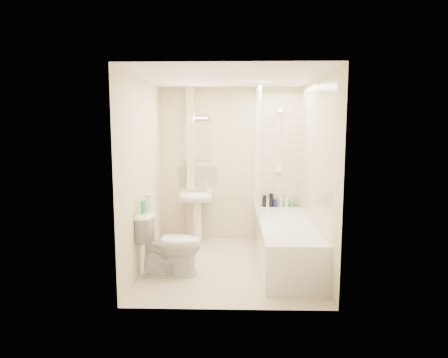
{
  "coord_description": "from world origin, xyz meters",
  "views": [
    {
      "loc": [
        0.07,
        -5.01,
        1.82
      ],
      "look_at": [
        -0.07,
        0.2,
        1.12
      ],
      "focal_mm": 32.0,
      "sensor_mm": 36.0,
      "label": 1
    }
  ],
  "objects": [
    {
      "name": "splashback",
      "position": [
        -0.52,
        1.24,
        1.03
      ],
      "size": [
        0.6,
        0.02,
        0.3
      ],
      "primitive_type": "cube",
      "color": "beige",
      "rests_on": "wall_back"
    },
    {
      "name": "wall_back",
      "position": [
        0.0,
        1.25,
        1.2
      ],
      "size": [
        2.2,
        0.02,
        2.4
      ],
      "primitive_type": "cube",
      "color": "beige",
      "rests_on": "ground"
    },
    {
      "name": "pedestal_sink",
      "position": [
        -0.52,
        1.01,
        0.65
      ],
      "size": [
        0.48,
        0.46,
        0.93
      ],
      "color": "white",
      "rests_on": "ground"
    },
    {
      "name": "toilet",
      "position": [
        -0.72,
        -0.32,
        0.39
      ],
      "size": [
        0.48,
        0.79,
        0.78
      ],
      "primitive_type": "imported",
      "rotation": [
        0.0,
        0.0,
        1.6
      ],
      "color": "white",
      "rests_on": "ground"
    },
    {
      "name": "bottle_blue",
      "position": [
        0.7,
        1.16,
        0.61
      ],
      "size": [
        0.06,
        0.06,
        0.12
      ],
      "primitive_type": "cylinder",
      "color": "navy",
      "rests_on": "bathtub"
    },
    {
      "name": "wall_right",
      "position": [
        1.1,
        0.0,
        1.2
      ],
      "size": [
        0.02,
        2.5,
        2.4
      ],
      "primitive_type": "cube",
      "color": "beige",
      "rests_on": "ground"
    },
    {
      "name": "tile_back",
      "position": [
        0.75,
        1.24,
        1.42
      ],
      "size": [
        0.7,
        0.01,
        1.75
      ],
      "primitive_type": "cube",
      "color": "beige",
      "rests_on": "wall_back"
    },
    {
      "name": "wall_left",
      "position": [
        -1.1,
        0.0,
        1.2
      ],
      "size": [
        0.02,
        2.5,
        2.4
      ],
      "primitive_type": "cube",
      "color": "beige",
      "rests_on": "ground"
    },
    {
      "name": "bottle_black_b",
      "position": [
        0.64,
        1.16,
        0.65
      ],
      "size": [
        0.06,
        0.06,
        0.21
      ],
      "primitive_type": "cylinder",
      "color": "black",
      "rests_on": "bathtub"
    },
    {
      "name": "floor",
      "position": [
        0.0,
        0.0,
        0.0
      ],
      "size": [
        2.5,
        2.5,
        0.0
      ],
      "primitive_type": "plane",
      "color": "beige",
      "rests_on": "ground"
    },
    {
      "name": "green_bottle",
      "position": [
        -1.01,
        -0.41,
        0.86
      ],
      "size": [
        0.06,
        0.06,
        0.16
      ],
      "primitive_type": "cylinder",
      "color": "green",
      "rests_on": "toilet"
    },
    {
      "name": "bottle_cream",
      "position": [
        0.8,
        1.16,
        0.63
      ],
      "size": [
        0.05,
        0.05,
        0.16
      ],
      "primitive_type": "cylinder",
      "color": "beige",
      "rests_on": "bathtub"
    },
    {
      "name": "shower_fixture",
      "position": [
        0.75,
        1.19,
        1.55
      ],
      "size": [
        0.1,
        0.16,
        0.99
      ],
      "color": "white",
      "rests_on": "wall_back"
    },
    {
      "name": "mirror",
      "position": [
        -0.52,
        1.24,
        1.58
      ],
      "size": [
        0.46,
        0.01,
        0.6
      ],
      "primitive_type": "cube",
      "color": "white",
      "rests_on": "wall_back"
    },
    {
      "name": "strip_light",
      "position": [
        -0.52,
        1.22,
        1.95
      ],
      "size": [
        0.42,
        0.07,
        0.07
      ],
      "primitive_type": "cube",
      "color": "silver",
      "rests_on": "wall_back"
    },
    {
      "name": "pipe_boxing",
      "position": [
        -0.62,
        1.19,
        1.2
      ],
      "size": [
        0.12,
        0.12,
        2.4
      ],
      "primitive_type": "cube",
      "color": "beige",
      "rests_on": "ground"
    },
    {
      "name": "toilet_roll_lower",
      "position": [
        -0.96,
        -0.26,
        0.83
      ],
      "size": [
        0.11,
        0.11,
        0.11
      ],
      "primitive_type": "cylinder",
      "color": "white",
      "rests_on": "toilet"
    },
    {
      "name": "bottle_black_a",
      "position": [
        0.53,
        1.16,
        0.64
      ],
      "size": [
        0.06,
        0.06,
        0.18
      ],
      "primitive_type": "cylinder",
      "color": "black",
      "rests_on": "bathtub"
    },
    {
      "name": "bottle_green",
      "position": [
        0.98,
        1.16,
        0.59
      ],
      "size": [
        0.07,
        0.07,
        0.08
      ],
      "primitive_type": "cylinder",
      "color": "green",
      "rests_on": "bathtub"
    },
    {
      "name": "bathtub",
      "position": [
        0.75,
        0.12,
        0.29
      ],
      "size": [
        0.7,
        2.1,
        0.55
      ],
      "color": "white",
      "rests_on": "ground"
    },
    {
      "name": "bottle_white_b",
      "position": [
        0.88,
        1.16,
        0.62
      ],
      "size": [
        0.05,
        0.05,
        0.14
      ],
      "primitive_type": "cylinder",
      "color": "silver",
      "rests_on": "bathtub"
    },
    {
      "name": "bottle_white_a",
      "position": [
        0.59,
        1.16,
        0.61
      ],
      "size": [
        0.05,
        0.05,
        0.13
      ],
      "primitive_type": "cylinder",
      "color": "silver",
      "rests_on": "bathtub"
    },
    {
      "name": "tile_right",
      "position": [
        1.09,
        0.12,
        1.42
      ],
      "size": [
        0.01,
        2.1,
        1.75
      ],
      "primitive_type": "cube",
      "color": "beige",
      "rests_on": "wall_right"
    },
    {
      "name": "toilet_roll_upper",
      "position": [
        -0.97,
        -0.24,
        0.94
      ],
      "size": [
        0.12,
        0.12,
        0.11
      ],
      "primitive_type": "cylinder",
      "color": "white",
      "rests_on": "toilet_roll_lower"
    },
    {
      "name": "ceiling",
      "position": [
        0.0,
        0.0,
        2.4
      ],
      "size": [
        2.2,
        2.5,
        0.02
      ],
      "primitive_type": "cube",
      "color": "white",
      "rests_on": "wall_back"
    },
    {
      "name": "shower_screen",
      "position": [
        0.4,
        0.8,
        1.45
      ],
      "size": [
        0.04,
        0.92,
        1.8
      ],
      "color": "white",
      "rests_on": "bathtub"
    }
  ]
}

